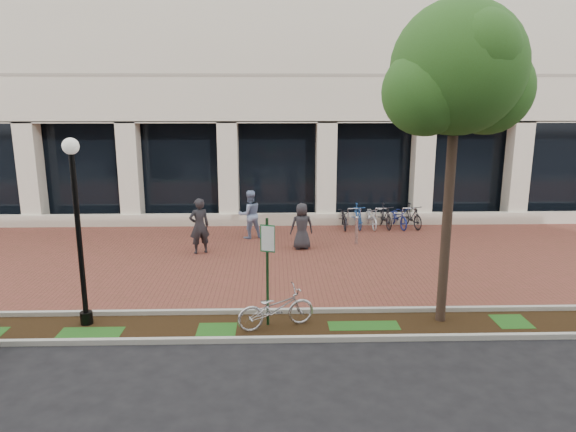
{
  "coord_description": "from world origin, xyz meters",
  "views": [
    {
      "loc": [
        -0.15,
        -16.08,
        5.03
      ],
      "look_at": [
        0.28,
        -0.8,
        1.58
      ],
      "focal_mm": 32.0,
      "sensor_mm": 36.0,
      "label": 1
    }
  ],
  "objects_px": {
    "pedestrian_mid": "(250,214)",
    "bike_rack_cluster": "(377,217)",
    "parking_sign": "(267,259)",
    "locked_bicycle": "(276,308)",
    "street_tree": "(459,77)",
    "pedestrian_right": "(302,226)",
    "pedestrian_left": "(199,226)",
    "lamppost": "(78,222)",
    "bollard": "(356,230)"
  },
  "relations": [
    {
      "from": "parking_sign",
      "to": "street_tree",
      "type": "distance_m",
      "value": 5.65
    },
    {
      "from": "lamppost",
      "to": "pedestrian_left",
      "type": "bearing_deg",
      "value": 71.8
    },
    {
      "from": "parking_sign",
      "to": "bike_rack_cluster",
      "type": "height_order",
      "value": "parking_sign"
    },
    {
      "from": "lamppost",
      "to": "street_tree",
      "type": "xyz_separation_m",
      "value": [
        8.25,
        0.01,
        3.1
      ]
    },
    {
      "from": "lamppost",
      "to": "pedestrian_mid",
      "type": "xyz_separation_m",
      "value": [
        3.43,
        7.5,
        -1.5
      ]
    },
    {
      "from": "pedestrian_left",
      "to": "pedestrian_right",
      "type": "relative_size",
      "value": 1.17
    },
    {
      "from": "pedestrian_mid",
      "to": "pedestrian_right",
      "type": "distance_m",
      "value": 2.39
    },
    {
      "from": "parking_sign",
      "to": "pedestrian_right",
      "type": "xyz_separation_m",
      "value": [
        1.11,
        6.18,
        -0.79
      ]
    },
    {
      "from": "parking_sign",
      "to": "pedestrian_left",
      "type": "bearing_deg",
      "value": 131.61
    },
    {
      "from": "lamppost",
      "to": "parking_sign",
      "type": "bearing_deg",
      "value": -2.53
    },
    {
      "from": "parking_sign",
      "to": "pedestrian_mid",
      "type": "xyz_separation_m",
      "value": [
        -0.75,
        7.68,
        -0.69
      ]
    },
    {
      "from": "street_tree",
      "to": "bollard",
      "type": "xyz_separation_m",
      "value": [
        -0.99,
        6.52,
        -4.98
      ]
    },
    {
      "from": "lamppost",
      "to": "pedestrian_right",
      "type": "relative_size",
      "value": 2.63
    },
    {
      "from": "lamppost",
      "to": "bollard",
      "type": "relative_size",
      "value": 4.12
    },
    {
      "from": "parking_sign",
      "to": "locked_bicycle",
      "type": "xyz_separation_m",
      "value": [
        0.19,
        -0.12,
        -1.12
      ]
    },
    {
      "from": "parking_sign",
      "to": "pedestrian_left",
      "type": "xyz_separation_m",
      "value": [
        -2.34,
        5.76,
        -0.65
      ]
    },
    {
      "from": "street_tree",
      "to": "pedestrian_right",
      "type": "height_order",
      "value": "street_tree"
    },
    {
      "from": "parking_sign",
      "to": "pedestrian_right",
      "type": "distance_m",
      "value": 6.32
    },
    {
      "from": "pedestrian_left",
      "to": "pedestrian_right",
      "type": "distance_m",
      "value": 3.47
    },
    {
      "from": "locked_bicycle",
      "to": "pedestrian_right",
      "type": "height_order",
      "value": "pedestrian_right"
    },
    {
      "from": "pedestrian_mid",
      "to": "bike_rack_cluster",
      "type": "height_order",
      "value": "pedestrian_mid"
    },
    {
      "from": "locked_bicycle",
      "to": "pedestrian_mid",
      "type": "bearing_deg",
      "value": -11.83
    },
    {
      "from": "lamppost",
      "to": "bike_rack_cluster",
      "type": "distance_m",
      "value": 12.49
    },
    {
      "from": "pedestrian_left",
      "to": "bollard",
      "type": "bearing_deg",
      "value": 165.45
    },
    {
      "from": "bike_rack_cluster",
      "to": "pedestrian_mid",
      "type": "bearing_deg",
      "value": -168.77
    },
    {
      "from": "bike_rack_cluster",
      "to": "pedestrian_left",
      "type": "bearing_deg",
      "value": -157.93
    },
    {
      "from": "pedestrian_left",
      "to": "lamppost",
      "type": "bearing_deg",
      "value": 47.36
    },
    {
      "from": "parking_sign",
      "to": "bollard",
      "type": "xyz_separation_m",
      "value": [
        3.09,
        6.71,
        -1.07
      ]
    },
    {
      "from": "street_tree",
      "to": "pedestrian_right",
      "type": "relative_size",
      "value": 4.39
    },
    {
      "from": "street_tree",
      "to": "bike_rack_cluster",
      "type": "distance_m",
      "value": 10.28
    },
    {
      "from": "street_tree",
      "to": "lamppost",
      "type": "bearing_deg",
      "value": -179.97
    },
    {
      "from": "bike_rack_cluster",
      "to": "street_tree",
      "type": "bearing_deg",
      "value": -96.37
    },
    {
      "from": "locked_bicycle",
      "to": "pedestrian_right",
      "type": "distance_m",
      "value": 6.38
    },
    {
      "from": "parking_sign",
      "to": "pedestrian_left",
      "type": "distance_m",
      "value": 6.25
    },
    {
      "from": "parking_sign",
      "to": "pedestrian_right",
      "type": "bearing_deg",
      "value": 99.36
    },
    {
      "from": "parking_sign",
      "to": "pedestrian_left",
      "type": "relative_size",
      "value": 1.33
    },
    {
      "from": "lamppost",
      "to": "pedestrian_mid",
      "type": "height_order",
      "value": "lamppost"
    },
    {
      "from": "locked_bicycle",
      "to": "pedestrian_right",
      "type": "bearing_deg",
      "value": -26.95
    },
    {
      "from": "lamppost",
      "to": "bike_rack_cluster",
      "type": "relative_size",
      "value": 1.23
    },
    {
      "from": "locked_bicycle",
      "to": "street_tree",
      "type": "bearing_deg",
      "value": -104.03
    },
    {
      "from": "parking_sign",
      "to": "locked_bicycle",
      "type": "relative_size",
      "value": 1.4
    },
    {
      "from": "locked_bicycle",
      "to": "pedestrian_right",
      "type": "relative_size",
      "value": 1.11
    },
    {
      "from": "bollard",
      "to": "bike_rack_cluster",
      "type": "bearing_deg",
      "value": 63.11
    },
    {
      "from": "locked_bicycle",
      "to": "pedestrian_mid",
      "type": "relative_size",
      "value": 0.99
    },
    {
      "from": "pedestrian_mid",
      "to": "bike_rack_cluster",
      "type": "relative_size",
      "value": 0.52
    },
    {
      "from": "locked_bicycle",
      "to": "pedestrian_right",
      "type": "xyz_separation_m",
      "value": [
        0.92,
        6.3,
        0.34
      ]
    },
    {
      "from": "pedestrian_left",
      "to": "bike_rack_cluster",
      "type": "bearing_deg",
      "value": -177.56
    },
    {
      "from": "pedestrian_left",
      "to": "bike_rack_cluster",
      "type": "relative_size",
      "value": 0.54
    },
    {
      "from": "parking_sign",
      "to": "pedestrian_mid",
      "type": "height_order",
      "value": "parking_sign"
    },
    {
      "from": "pedestrian_left",
      "to": "pedestrian_mid",
      "type": "bearing_deg",
      "value": -154.12
    }
  ]
}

